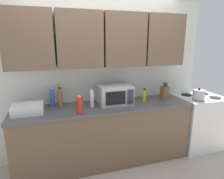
# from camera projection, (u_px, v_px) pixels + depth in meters

# --- Properties ---
(wall_back_with_cabinets) EXTENTS (3.44, 0.38, 2.60)m
(wall_back_with_cabinets) POSITION_uv_depth(u_px,v_px,m) (101.00, 57.00, 2.83)
(wall_back_with_cabinets) COLOR silver
(wall_back_with_cabinets) RESTS_ON ground_plane
(counter_run) EXTENTS (2.57, 0.63, 0.90)m
(counter_run) POSITION_uv_depth(u_px,v_px,m) (105.00, 134.00, 2.88)
(counter_run) COLOR brown
(counter_run) RESTS_ON ground_plane
(stove_range) EXTENTS (0.76, 0.64, 0.91)m
(stove_range) POSITION_uv_depth(u_px,v_px,m) (198.00, 121.00, 3.34)
(stove_range) COLOR silver
(stove_range) RESTS_ON ground_plane
(kettle) EXTENTS (0.19, 0.19, 0.19)m
(kettle) POSITION_uv_depth(u_px,v_px,m) (199.00, 94.00, 3.03)
(kettle) COLOR #B2B2B7
(kettle) RESTS_ON stove_range
(microwave) EXTENTS (0.48, 0.37, 0.28)m
(microwave) POSITION_uv_depth(u_px,v_px,m) (115.00, 94.00, 2.84)
(microwave) COLOR #B7B7BC
(microwave) RESTS_ON counter_run
(dish_rack) EXTENTS (0.38, 0.30, 0.12)m
(dish_rack) POSITION_uv_depth(u_px,v_px,m) (28.00, 109.00, 2.47)
(dish_rack) COLOR silver
(dish_rack) RESTS_ON counter_run
(knife_block) EXTENTS (0.10, 0.12, 0.28)m
(knife_block) POSITION_uv_depth(u_px,v_px,m) (165.00, 92.00, 3.10)
(knife_block) COLOR brown
(knife_block) RESTS_ON counter_run
(bottle_spice_jar) EXTENTS (0.06, 0.06, 0.28)m
(bottle_spice_jar) POSITION_uv_depth(u_px,v_px,m) (60.00, 97.00, 2.74)
(bottle_spice_jar) COLOR #BC6638
(bottle_spice_jar) RESTS_ON counter_run
(bottle_yellow_mustard) EXTENTS (0.05, 0.05, 0.21)m
(bottle_yellow_mustard) POSITION_uv_depth(u_px,v_px,m) (144.00, 95.00, 2.95)
(bottle_yellow_mustard) COLOR gold
(bottle_yellow_mustard) RESTS_ON counter_run
(bottle_white_jar) EXTENTS (0.05, 0.05, 0.26)m
(bottle_white_jar) POSITION_uv_depth(u_px,v_px,m) (92.00, 99.00, 2.69)
(bottle_white_jar) COLOR white
(bottle_white_jar) RESTS_ON counter_run
(bottle_blue_cleaner) EXTENTS (0.06, 0.06, 0.27)m
(bottle_blue_cleaner) POSITION_uv_depth(u_px,v_px,m) (52.00, 98.00, 2.71)
(bottle_blue_cleaner) COLOR #2D56B7
(bottle_blue_cleaner) RESTS_ON counter_run
(bottle_red_sauce) EXTENTS (0.08, 0.08, 0.24)m
(bottle_red_sauce) POSITION_uv_depth(u_px,v_px,m) (80.00, 105.00, 2.43)
(bottle_red_sauce) COLOR red
(bottle_red_sauce) RESTS_ON counter_run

